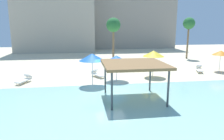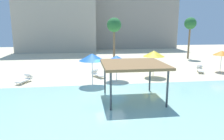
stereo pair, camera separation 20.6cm
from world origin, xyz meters
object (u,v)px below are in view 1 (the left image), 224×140
(lounge_chair_2, at_px, (25,79))
(palm_tree_1, at_px, (113,26))
(beach_umbrella_yellow_2, at_px, (154,54))
(palm_tree_0, at_px, (189,24))
(lounge_chair_3, at_px, (145,68))
(lounge_chair_1, at_px, (199,69))
(shade_pavilion, at_px, (134,65))
(beach_umbrella_blue_0, at_px, (92,57))
(beach_umbrella_orange_1, at_px, (221,53))
(beach_umbrella_blue_3, at_px, (116,59))
(lounge_chair_0, at_px, (97,74))

(lounge_chair_2, distance_m, palm_tree_1, 13.34)
(beach_umbrella_yellow_2, distance_m, palm_tree_1, 8.11)
(palm_tree_0, bearing_deg, lounge_chair_2, -151.67)
(beach_umbrella_yellow_2, relative_size, lounge_chair_3, 1.43)
(beach_umbrella_yellow_2, relative_size, lounge_chair_1, 1.41)
(palm_tree_1, bearing_deg, lounge_chair_1, -30.06)
(shade_pavilion, bearing_deg, beach_umbrella_blue_0, 123.05)
(beach_umbrella_blue_0, relative_size, beach_umbrella_orange_1, 1.17)
(shade_pavilion, height_order, palm_tree_0, palm_tree_0)
(lounge_chair_2, height_order, palm_tree_1, palm_tree_1)
(palm_tree_1, bearing_deg, palm_tree_0, 19.62)
(beach_umbrella_orange_1, relative_size, lounge_chair_1, 1.27)
(lounge_chair_1, relative_size, lounge_chair_2, 1.00)
(beach_umbrella_blue_3, relative_size, palm_tree_0, 0.38)
(lounge_chair_0, distance_m, palm_tree_0, 19.89)
(beach_umbrella_blue_3, distance_m, lounge_chair_2, 9.04)
(beach_umbrella_blue_0, bearing_deg, beach_umbrella_blue_3, 28.34)
(beach_umbrella_orange_1, distance_m, palm_tree_0, 10.78)
(beach_umbrella_orange_1, xyz_separation_m, lounge_chair_3, (-8.60, 1.93, -1.91))
(beach_umbrella_blue_0, relative_size, beach_umbrella_yellow_2, 1.05)
(palm_tree_1, bearing_deg, beach_umbrella_yellow_2, -64.53)
(beach_umbrella_orange_1, distance_m, lounge_chair_1, 3.16)
(shade_pavilion, distance_m, lounge_chair_1, 13.15)
(beach_umbrella_orange_1, bearing_deg, beach_umbrella_blue_0, -165.78)
(lounge_chair_3, bearing_deg, lounge_chair_0, -94.71)
(beach_umbrella_yellow_2, relative_size, lounge_chair_0, 1.43)
(shade_pavilion, distance_m, lounge_chair_0, 8.05)
(lounge_chair_0, bearing_deg, beach_umbrella_orange_1, 64.40)
(shade_pavilion, height_order, beach_umbrella_orange_1, shade_pavilion)
(beach_umbrella_blue_3, relative_size, lounge_chair_1, 1.28)
(lounge_chair_0, distance_m, lounge_chair_2, 7.20)
(beach_umbrella_orange_1, bearing_deg, palm_tree_1, 155.31)
(beach_umbrella_blue_0, distance_m, lounge_chair_2, 7.02)
(palm_tree_0, bearing_deg, beach_umbrella_blue_3, -137.67)
(beach_umbrella_blue_3, relative_size, lounge_chair_0, 1.30)
(shade_pavilion, relative_size, lounge_chair_3, 2.27)
(beach_umbrella_orange_1, distance_m, lounge_chair_0, 14.82)
(beach_umbrella_blue_0, height_order, beach_umbrella_blue_3, beach_umbrella_blue_0)
(beach_umbrella_orange_1, distance_m, lounge_chair_3, 9.02)
(shade_pavilion, xyz_separation_m, lounge_chair_0, (-2.12, 7.43, -2.26))
(palm_tree_0, bearing_deg, beach_umbrella_yellow_2, -130.45)
(palm_tree_0, height_order, palm_tree_1, palm_tree_0)
(beach_umbrella_blue_0, bearing_deg, lounge_chair_1, 16.98)
(beach_umbrella_yellow_2, bearing_deg, beach_umbrella_blue_0, -158.97)
(lounge_chair_0, height_order, palm_tree_1, palm_tree_1)
(beach_umbrella_orange_1, distance_m, beach_umbrella_blue_3, 13.17)
(lounge_chair_1, relative_size, lounge_chair_3, 1.01)
(beach_umbrella_yellow_2, height_order, beach_umbrella_blue_3, beach_umbrella_yellow_2)
(beach_umbrella_blue_0, xyz_separation_m, palm_tree_1, (3.34, 9.40, 2.71))
(beach_umbrella_orange_1, relative_size, lounge_chair_2, 1.27)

